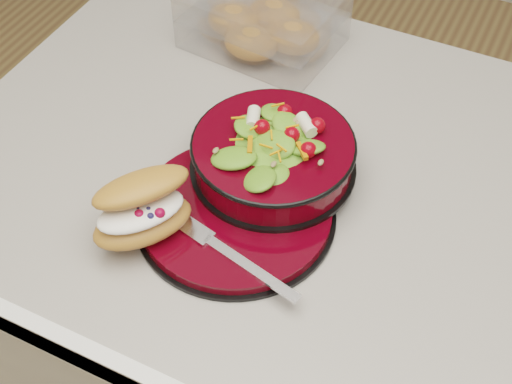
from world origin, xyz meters
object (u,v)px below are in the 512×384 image
at_px(salad_bowl, 273,150).
at_px(pastry_box, 263,21).
at_px(dinner_plate, 236,213).
at_px(croissant, 144,209).
at_px(fork, 234,257).
at_px(island_counter, 347,359).

bearing_deg(salad_bowl, pastry_box, 118.17).
height_order(dinner_plate, pastry_box, pastry_box).
height_order(croissant, pastry_box, croissant).
distance_m(fork, pastry_box, 0.46).
bearing_deg(salad_bowl, island_counter, 11.49).
relative_size(island_counter, salad_bowl, 5.50).
relative_size(island_counter, pastry_box, 4.95).
distance_m(dinner_plate, salad_bowl, 0.10).
xyz_separation_m(croissant, pastry_box, (-0.05, 0.43, -0.01)).
bearing_deg(dinner_plate, salad_bowl, 81.17).
distance_m(salad_bowl, croissant, 0.19).
distance_m(island_counter, croissant, 0.59).
height_order(fork, pastry_box, pastry_box).
bearing_deg(dinner_plate, island_counter, 36.02).
height_order(salad_bowl, croissant, salad_bowl).
xyz_separation_m(fork, pastry_box, (-0.17, 0.43, 0.02)).
xyz_separation_m(dinner_plate, salad_bowl, (0.01, 0.09, 0.04)).
xyz_separation_m(island_counter, pastry_box, (-0.29, 0.24, 0.49)).
bearing_deg(croissant, pastry_box, 42.93).
bearing_deg(dinner_plate, croissant, -137.73).
bearing_deg(croissant, dinner_plate, -10.79).
bearing_deg(pastry_box, island_counter, -34.04).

